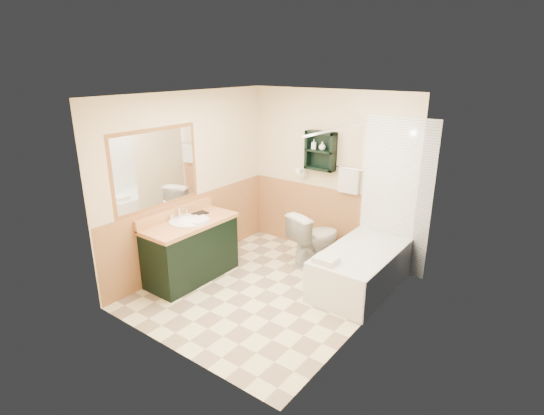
# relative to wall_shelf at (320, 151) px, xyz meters

# --- Properties ---
(floor) EXTENTS (3.00, 3.00, 0.00)m
(floor) POSITION_rel_wall_shelf_xyz_m (0.10, -1.41, -1.55)
(floor) COLOR beige
(floor) RESTS_ON ground
(back_wall) EXTENTS (2.60, 0.04, 2.40)m
(back_wall) POSITION_rel_wall_shelf_xyz_m (0.10, 0.11, -0.35)
(back_wall) COLOR #FFF4C7
(back_wall) RESTS_ON ground
(left_wall) EXTENTS (0.04, 3.00, 2.40)m
(left_wall) POSITION_rel_wall_shelf_xyz_m (-1.22, -1.41, -0.35)
(left_wall) COLOR #FFF4C7
(left_wall) RESTS_ON ground
(right_wall) EXTENTS (0.04, 3.00, 2.40)m
(right_wall) POSITION_rel_wall_shelf_xyz_m (1.42, -1.41, -0.35)
(right_wall) COLOR #FFF4C7
(right_wall) RESTS_ON ground
(ceiling) EXTENTS (2.60, 3.00, 0.04)m
(ceiling) POSITION_rel_wall_shelf_xyz_m (0.10, -1.41, 0.87)
(ceiling) COLOR white
(ceiling) RESTS_ON back_wall
(wainscot_left) EXTENTS (2.98, 2.98, 1.00)m
(wainscot_left) POSITION_rel_wall_shelf_xyz_m (-1.19, -1.41, -1.05)
(wainscot_left) COLOR tan
(wainscot_left) RESTS_ON left_wall
(wainscot_back) EXTENTS (2.58, 2.58, 1.00)m
(wainscot_back) POSITION_rel_wall_shelf_xyz_m (0.10, 0.08, -1.05)
(wainscot_back) COLOR tan
(wainscot_back) RESTS_ON back_wall
(mirror_frame) EXTENTS (1.30, 1.30, 1.00)m
(mirror_frame) POSITION_rel_wall_shelf_xyz_m (-1.17, -1.96, -0.05)
(mirror_frame) COLOR brown
(mirror_frame) RESTS_ON left_wall
(mirror_glass) EXTENTS (1.20, 1.20, 0.90)m
(mirror_glass) POSITION_rel_wall_shelf_xyz_m (-1.17, -1.96, -0.05)
(mirror_glass) COLOR white
(mirror_glass) RESTS_ON left_wall
(tile_right) EXTENTS (1.50, 1.50, 2.10)m
(tile_right) POSITION_rel_wall_shelf_xyz_m (1.38, -0.66, -0.50)
(tile_right) COLOR white
(tile_right) RESTS_ON right_wall
(tile_back) EXTENTS (0.95, 0.95, 2.10)m
(tile_back) POSITION_rel_wall_shelf_xyz_m (1.13, 0.07, -0.50)
(tile_back) COLOR white
(tile_back) RESTS_ON back_wall
(tile_accent) EXTENTS (1.50, 1.50, 0.10)m
(tile_accent) POSITION_rel_wall_shelf_xyz_m (1.37, -0.66, 0.35)
(tile_accent) COLOR #124130
(tile_accent) RESTS_ON right_wall
(wall_shelf) EXTENTS (0.45, 0.15, 0.55)m
(wall_shelf) POSITION_rel_wall_shelf_xyz_m (0.00, 0.00, 0.00)
(wall_shelf) COLOR black
(wall_shelf) RESTS_ON back_wall
(hair_dryer) EXTENTS (0.10, 0.24, 0.18)m
(hair_dryer) POSITION_rel_wall_shelf_xyz_m (-0.30, 0.02, -0.35)
(hair_dryer) COLOR white
(hair_dryer) RESTS_ON back_wall
(towel_bar) EXTENTS (0.40, 0.06, 0.40)m
(towel_bar) POSITION_rel_wall_shelf_xyz_m (0.45, 0.04, -0.20)
(towel_bar) COLOR silver
(towel_bar) RESTS_ON back_wall
(curtain_rod) EXTENTS (0.03, 1.60, 0.03)m
(curtain_rod) POSITION_rel_wall_shelf_xyz_m (0.63, -0.66, 0.45)
(curtain_rod) COLOR silver
(curtain_rod) RESTS_ON back_wall
(shower_curtain) EXTENTS (1.05, 1.05, 1.70)m
(shower_curtain) POSITION_rel_wall_shelf_xyz_m (0.63, -0.48, -0.40)
(shower_curtain) COLOR beige
(shower_curtain) RESTS_ON curtain_rod
(vanity) EXTENTS (0.59, 1.27, 0.80)m
(vanity) POSITION_rel_wall_shelf_xyz_m (-0.89, -1.73, -1.15)
(vanity) COLOR black
(vanity) RESTS_ON ground
(bathtub) EXTENTS (0.79, 1.50, 0.52)m
(bathtub) POSITION_rel_wall_shelf_xyz_m (1.03, -0.62, -1.29)
(bathtub) COLOR silver
(bathtub) RESTS_ON ground
(toilet) EXTENTS (0.66, 0.87, 0.76)m
(toilet) POSITION_rel_wall_shelf_xyz_m (0.18, -0.37, -1.17)
(toilet) COLOR silver
(toilet) RESTS_ON ground
(counter_towel) EXTENTS (0.28, 0.22, 0.04)m
(counter_towel) POSITION_rel_wall_shelf_xyz_m (-0.79, -1.69, -0.73)
(counter_towel) COLOR silver
(counter_towel) RESTS_ON vanity
(vanity_book) EXTENTS (0.16, 0.04, 0.21)m
(vanity_book) POSITION_rel_wall_shelf_xyz_m (-1.06, -1.45, -0.64)
(vanity_book) COLOR black
(vanity_book) RESTS_ON vanity
(tub_towel) EXTENTS (0.26, 0.22, 0.07)m
(tub_towel) POSITION_rel_wall_shelf_xyz_m (0.83, -1.21, -0.99)
(tub_towel) COLOR silver
(tub_towel) RESTS_ON bathtub
(soap_bottle_a) EXTENTS (0.11, 0.15, 0.06)m
(soap_bottle_a) POSITION_rel_wall_shelf_xyz_m (-0.11, -0.01, 0.05)
(soap_bottle_a) COLOR silver
(soap_bottle_a) RESTS_ON wall_shelf
(soap_bottle_b) EXTENTS (0.10, 0.13, 0.09)m
(soap_bottle_b) POSITION_rel_wall_shelf_xyz_m (0.03, -0.01, 0.06)
(soap_bottle_b) COLOR silver
(soap_bottle_b) RESTS_ON wall_shelf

